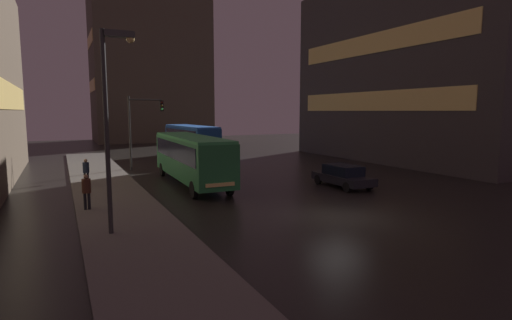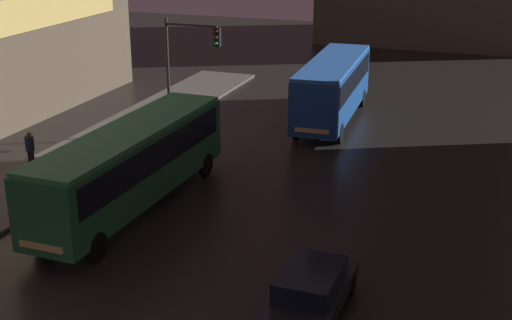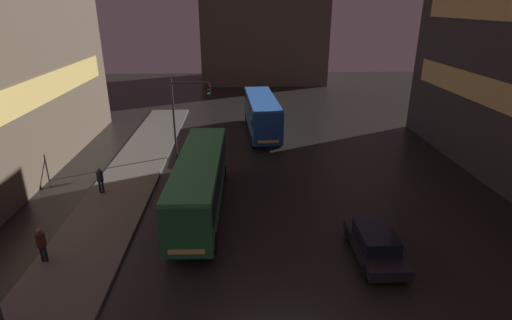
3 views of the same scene
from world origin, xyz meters
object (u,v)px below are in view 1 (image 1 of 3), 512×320
at_px(bus_near, 191,155).
at_px(car_taxi, 343,176).
at_px(pedestrian_near, 86,188).
at_px(bus_far, 191,138).
at_px(street_lamp_sidewalk, 112,101).
at_px(pedestrian_mid, 86,169).
at_px(traffic_light_main, 142,120).

xyz_separation_m(bus_near, car_taxi, (8.55, -5.16, -1.27)).
distance_m(car_taxi, pedestrian_near, 15.31).
height_order(bus_far, pedestrian_near, bus_far).
relative_size(bus_far, street_lamp_sidewalk, 1.32).
bearing_deg(street_lamp_sidewalk, bus_far, 66.54).
bearing_deg(pedestrian_mid, car_taxi, -32.25).
xyz_separation_m(bus_far, pedestrian_mid, (-10.74, -12.09, -0.95)).
xyz_separation_m(pedestrian_near, street_lamp_sidewalk, (0.82, -4.50, 4.09)).
height_order(pedestrian_near, traffic_light_main, traffic_light_main).
bearing_deg(traffic_light_main, bus_near, -79.18).
bearing_deg(pedestrian_mid, bus_near, -24.97).
relative_size(car_taxi, traffic_light_main, 0.73).
bearing_deg(car_taxi, bus_near, -30.59).
relative_size(pedestrian_near, traffic_light_main, 0.28).
height_order(bus_near, street_lamp_sidewalk, street_lamp_sidewalk).
distance_m(bus_far, pedestrian_mid, 16.20).
bearing_deg(pedestrian_near, bus_far, -81.32).
bearing_deg(traffic_light_main, bus_far, 44.11).
bearing_deg(pedestrian_near, street_lamp_sidewalk, 139.09).
bearing_deg(bus_far, pedestrian_near, 57.12).
xyz_separation_m(bus_near, pedestrian_near, (-6.76, -4.96, -0.82)).
height_order(bus_near, pedestrian_near, bus_near).
relative_size(bus_near, bus_far, 1.12).
bearing_deg(traffic_light_main, street_lamp_sidewalk, -103.52).
height_order(bus_far, car_taxi, bus_far).
distance_m(bus_near, bus_far, 14.93).
xyz_separation_m(pedestrian_near, pedestrian_mid, (0.38, 7.15, -0.04)).
bearing_deg(street_lamp_sidewalk, pedestrian_mid, 92.17).
bearing_deg(bus_far, bus_near, 70.15).
bearing_deg(pedestrian_mid, street_lamp_sidewalk, -93.90).
bearing_deg(car_taxi, traffic_light_main, -52.77).
height_order(pedestrian_mid, street_lamp_sidewalk, street_lamp_sidewalk).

